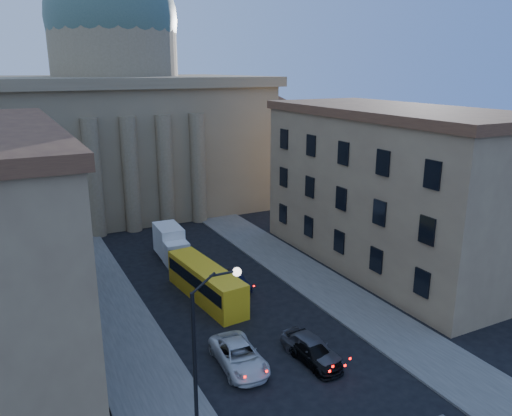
{
  "coord_description": "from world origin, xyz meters",
  "views": [
    {
      "loc": [
        -14.52,
        -12.11,
        18.01
      ],
      "look_at": [
        0.3,
        16.68,
        8.9
      ],
      "focal_mm": 35.0,
      "sensor_mm": 36.0,
      "label": 1
    }
  ],
  "objects": [
    {
      "name": "sidewalk_left",
      "position": [
        -8.5,
        18.0,
        0.07
      ],
      "size": [
        5.0,
        60.0,
        0.15
      ],
      "primitive_type": "cube",
      "color": "#504E4A",
      "rests_on": "ground"
    },
    {
      "name": "car_left_mid",
      "position": [
        -2.94,
        12.72,
        0.75
      ],
      "size": [
        2.79,
        5.51,
        1.49
      ],
      "primitive_type": "imported",
      "rotation": [
        0.0,
        0.0,
        -0.06
      ],
      "color": "silver",
      "rests_on": "ground"
    },
    {
      "name": "box_truck",
      "position": [
        -0.92,
        32.44,
        1.46
      ],
      "size": [
        2.42,
        5.71,
        3.09
      ],
      "rotation": [
        0.0,
        0.0,
        -0.04
      ],
      "color": "white",
      "rests_on": "ground"
    },
    {
      "name": "street_lamp",
      "position": [
        -6.97,
        8.0,
        5.29
      ],
      "size": [
        2.62,
        0.44,
        8.83
      ],
      "color": "black",
      "rests_on": "ground"
    },
    {
      "name": "city_bus",
      "position": [
        -1.22,
        22.55,
        1.48
      ],
      "size": [
        3.17,
        9.97,
        2.76
      ],
      "rotation": [
        0.0,
        0.0,
        0.1
      ],
      "color": "yellow",
      "rests_on": "ground"
    },
    {
      "name": "car_right_mid",
      "position": [
        1.46,
        10.83,
        0.63
      ],
      "size": [
        1.98,
        4.44,
        1.26
      ],
      "primitive_type": "imported",
      "rotation": [
        0.0,
        0.0,
        0.05
      ],
      "color": "black",
      "rests_on": "ground"
    },
    {
      "name": "building_right",
      "position": [
        17.0,
        22.0,
        7.42
      ],
      "size": [
        11.6,
        26.6,
        14.7
      ],
      "color": "#9F845D",
      "rests_on": "ground"
    },
    {
      "name": "car_right_far",
      "position": [
        1.57,
        11.45,
        0.78
      ],
      "size": [
        2.46,
        4.79,
        1.56
      ],
      "primitive_type": "imported",
      "rotation": [
        0.0,
        0.0,
        0.14
      ],
      "color": "#4C4C51",
      "rests_on": "ground"
    },
    {
      "name": "church",
      "position": [
        0.0,
        55.47,
        11.88
      ],
      "size": [
        68.02,
        28.76,
        36.6
      ],
      "color": "#79664A",
      "rests_on": "ground"
    },
    {
      "name": "sidewalk_right",
      "position": [
        8.5,
        18.0,
        0.07
      ],
      "size": [
        5.0,
        60.0,
        0.15
      ],
      "primitive_type": "cube",
      "color": "#504E4A",
      "rests_on": "ground"
    },
    {
      "name": "car_right_distant",
      "position": [
        1.57,
        23.37,
        0.67
      ],
      "size": [
        1.73,
        4.17,
        1.34
      ],
      "primitive_type": "imported",
      "rotation": [
        0.0,
        0.0,
        0.08
      ],
      "color": "black",
      "rests_on": "ground"
    }
  ]
}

